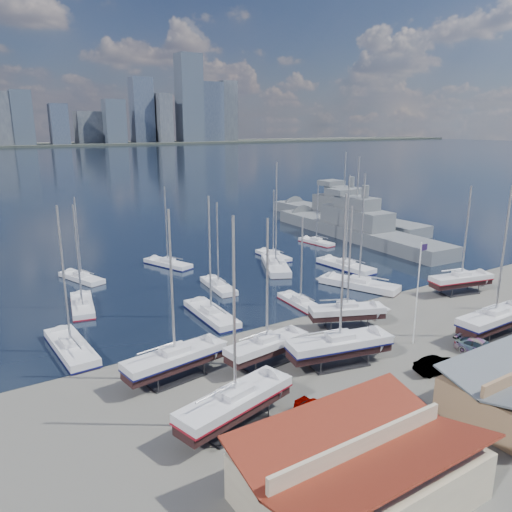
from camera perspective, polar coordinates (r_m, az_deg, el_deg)
ground at (r=55.77m, az=13.58°, el=-9.52°), size 1400.00×1400.00×0.00m
water at (r=347.41m, az=-26.71°, el=9.45°), size 1400.00×600.00×0.40m
shed_red at (r=33.67m, az=11.81°, el=-22.47°), size 14.70×9.45×4.51m
sailboat_cradle_0 at (r=46.62m, az=-9.25°, el=-11.50°), size 9.99×4.02×15.72m
sailboat_cradle_1 at (r=39.55m, az=-2.39°, el=-16.36°), size 10.63×5.28×16.51m
sailboat_cradle_2 at (r=48.70m, az=1.25°, el=-10.19°), size 8.99×3.45×14.43m
sailboat_cradle_3 at (r=49.21m, az=9.52°, el=-9.99°), size 10.70×5.03×16.63m
sailboat_cradle_4 at (r=58.06m, az=10.36°, el=-6.24°), size 8.78×5.60×14.09m
sailboat_cradle_5 at (r=60.58m, az=25.62°, el=-6.48°), size 10.30×3.02×16.54m
sailboat_cradle_6 at (r=74.03m, az=22.39°, el=-2.49°), size 9.47×4.49×14.85m
sailboat_moored_0 at (r=55.23m, az=-20.36°, el=-9.96°), size 3.41×10.71×15.84m
sailboat_moored_1 at (r=67.13m, az=-19.22°, el=-5.45°), size 4.34×9.62×13.89m
sailboat_moored_2 at (r=78.97m, az=-19.31°, el=-2.45°), size 5.07×9.03×13.14m
sailboat_moored_3 at (r=60.70m, az=-5.13°, el=-6.79°), size 3.25×10.43×15.46m
sailboat_moored_4 at (r=71.06m, az=-4.32°, el=-3.51°), size 3.33×8.78×12.94m
sailboat_moored_5 at (r=83.40m, az=-10.03°, el=-0.95°), size 5.61×9.48×13.69m
sailboat_moored_6 at (r=64.68m, az=5.12°, el=-5.41°), size 2.78×8.20×12.07m
sailboat_moored_7 at (r=80.73m, az=2.25°, el=-1.24°), size 8.23×12.05×17.85m
sailboat_moored_8 at (r=87.27m, az=1.98°, el=-0.02°), size 2.48×8.39×12.49m
sailboat_moored_9 at (r=72.78m, az=11.69°, el=-3.34°), size 7.22×11.63×17.03m
sailboat_moored_10 at (r=81.96m, az=10.18°, el=-1.23°), size 3.88×10.79×15.80m
sailboat_moored_11 at (r=98.29m, az=6.91°, el=1.56°), size 3.13×8.17×11.91m
naval_ship_east at (r=104.59m, az=11.28°, el=2.94°), size 10.06×46.85×18.19m
naval_ship_west at (r=121.06m, az=9.89°, el=4.59°), size 8.11×45.91×18.12m
car_a at (r=41.15m, az=7.29°, el=-17.32°), size 2.48×4.69×1.52m
car_b at (r=50.70m, az=20.09°, el=-11.66°), size 4.78×2.66×1.49m
car_c at (r=49.98m, az=24.29°, el=-12.59°), size 4.03×5.32×1.34m
car_d at (r=55.92m, az=24.36°, el=-9.55°), size 3.22×5.61×1.53m
flagpole at (r=54.30m, az=18.05°, el=-3.39°), size 0.98×0.12×11.04m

